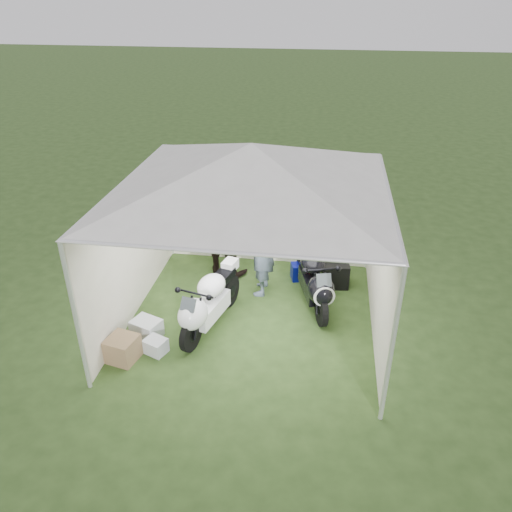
% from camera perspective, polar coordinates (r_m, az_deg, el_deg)
% --- Properties ---
extents(ground, '(80.00, 80.00, 0.00)m').
position_cam_1_polar(ground, '(8.56, -0.44, -6.91)').
color(ground, '#263C17').
rests_on(ground, ground).
extents(canopy_tent, '(5.66, 5.66, 3.00)m').
position_cam_1_polar(canopy_tent, '(7.39, -0.48, 9.70)').
color(canopy_tent, silver).
rests_on(canopy_tent, ground).
extents(motorcycle_white, '(0.74, 1.86, 0.93)m').
position_cam_1_polar(motorcycle_white, '(8.02, -5.55, -5.25)').
color(motorcycle_white, black).
rests_on(motorcycle_white, ground).
extents(motorcycle_black, '(0.80, 1.91, 0.96)m').
position_cam_1_polar(motorcycle_black, '(8.62, 6.66, -2.55)').
color(motorcycle_black, black).
rests_on(motorcycle_black, ground).
extents(paddock_stand, '(0.48, 0.37, 0.32)m').
position_cam_1_polar(paddock_stand, '(9.56, 5.33, -1.76)').
color(paddock_stand, '#0F17C2').
rests_on(paddock_stand, ground).
extents(person_dark_jacket, '(1.16, 1.02, 1.99)m').
position_cam_1_polar(person_dark_jacket, '(9.43, -3.77, 3.61)').
color(person_dark_jacket, black).
rests_on(person_dark_jacket, ground).
extents(person_blue_jacket, '(0.45, 0.68, 1.85)m').
position_cam_1_polar(person_blue_jacket, '(8.76, 0.66, 1.10)').
color(person_blue_jacket, slate).
rests_on(person_blue_jacket, ground).
extents(equipment_box, '(0.51, 0.43, 0.47)m').
position_cam_1_polar(equipment_box, '(9.38, 9.08, -2.10)').
color(equipment_box, black).
rests_on(equipment_box, ground).
extents(crate_0, '(0.53, 0.48, 0.29)m').
position_cam_1_polar(crate_0, '(8.23, -12.40, -8.07)').
color(crate_0, silver).
rests_on(crate_0, ground).
extents(crate_1, '(0.51, 0.51, 0.38)m').
position_cam_1_polar(crate_1, '(7.84, -14.99, -10.19)').
color(crate_1, brown).
rests_on(crate_1, ground).
extents(crate_2, '(0.40, 0.37, 0.23)m').
position_cam_1_polar(crate_2, '(7.89, -11.40, -10.04)').
color(crate_2, silver).
rests_on(crate_2, ground).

